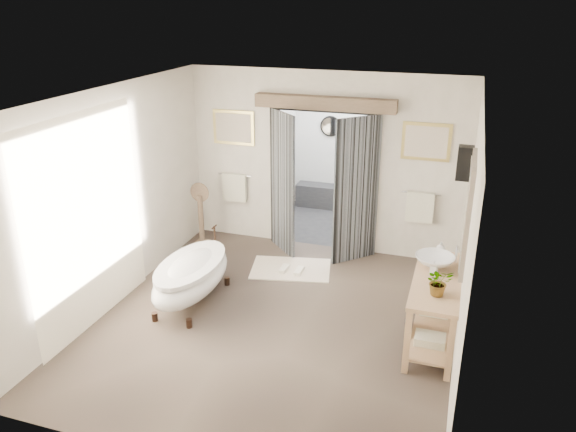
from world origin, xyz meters
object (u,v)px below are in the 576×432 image
object	(u,v)px
vanity	(433,304)
rug	(291,269)
clawfoot_tub	(191,276)
basin	(435,262)

from	to	relation	value
vanity	rug	xyz separation A→B (m)	(-2.19, 1.29, -0.50)
clawfoot_tub	rug	bearing A→B (deg)	53.96
clawfoot_tub	basin	world-z (taller)	basin
vanity	rug	size ratio (longest dim) A/B	1.33
rug	basin	bearing A→B (deg)	-25.20
clawfoot_tub	vanity	world-z (taller)	vanity
clawfoot_tub	vanity	distance (m)	3.18
clawfoot_tub	rug	world-z (taller)	clawfoot_tub
rug	basin	size ratio (longest dim) A/B	2.49
rug	vanity	bearing A→B (deg)	-30.43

